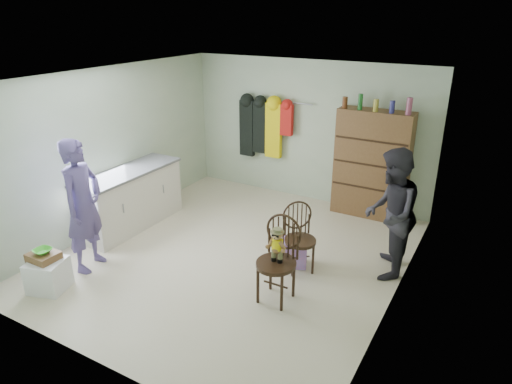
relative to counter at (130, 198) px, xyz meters
The scene contains 13 objects.
ground_plane 2.01m from the counter, ahead, with size 5.00×5.00×0.00m, color beige.
room_walls 2.30m from the counter, 15.25° to the left, with size 5.00×5.00×5.00m.
counter is the anchor object (origin of this frame).
stool 1.91m from the counter, 79.36° to the right, with size 0.35×0.30×0.49m, color brown.
bowl 1.89m from the counter, 79.36° to the right, with size 0.21×0.21×0.05m, color green.
plastic_tub 1.94m from the counter, 78.08° to the right, with size 0.42×0.40×0.40m, color white.
chair_front 3.04m from the counter, 11.80° to the right, with size 0.48×0.48×1.07m.
chair_far 2.90m from the counter, ahead, with size 0.59×0.59×0.94m.
striped_bag 2.82m from the counter, ahead, with size 0.36×0.28×0.38m, color pink.
person_left 1.36m from the counter, 71.36° to the right, with size 0.66×0.43×1.80m, color #584987.
person_right 4.01m from the counter, ahead, with size 0.84×0.65×1.72m, color #2D2B33.
dresser 3.96m from the counter, 35.69° to the left, with size 1.20×0.39×2.06m.
coat_rack 2.74m from the counter, 64.76° to the left, with size 1.42×0.12×1.09m.
Camera 1 is at (3.11, -4.84, 3.29)m, focal length 32.00 mm.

